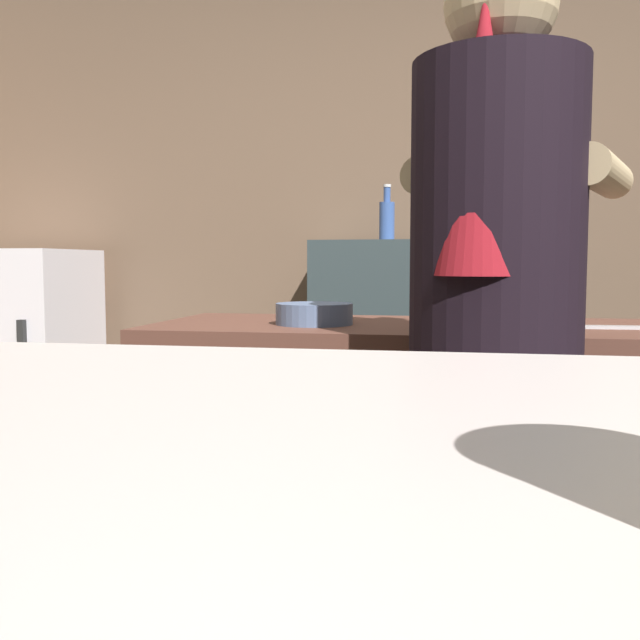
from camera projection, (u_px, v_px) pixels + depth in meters
name	position (u px, v px, depth m)	size (l,w,h in m)	color
wall_back	(432.00, 211.00, 3.43)	(5.20, 0.10, 2.70)	brown
prep_counter	(545.00, 501.00, 1.85)	(2.10, 0.60, 0.93)	brown
back_shelf	(413.00, 371.00, 3.23)	(0.93, 0.36, 1.20)	#313D40
mini_fridge	(14.00, 369.00, 3.42)	(0.69, 0.58, 1.16)	white
bartender	(494.00, 316.00, 1.39)	(0.50, 0.56, 1.70)	#372831
mixing_bowl	(314.00, 314.00, 1.86)	(0.21, 0.21, 0.06)	slate
chefs_knife	(600.00, 327.00, 1.74)	(0.24, 0.03, 0.01)	silver
bottle_olive_oil	(387.00, 219.00, 3.19)	(0.07, 0.07, 0.25)	#3B5AA0
bottle_hot_sauce	(493.00, 219.00, 3.09)	(0.06, 0.06, 0.23)	#D1C288
bottle_vinegar	(465.00, 218.00, 3.10)	(0.05, 0.05, 0.25)	black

